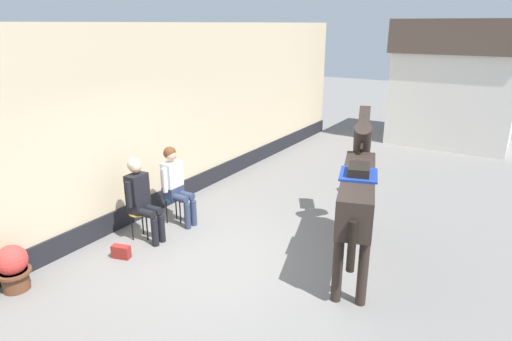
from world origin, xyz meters
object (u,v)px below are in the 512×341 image
Objects in this scene: seated_visitor_near at (141,195)px; spare_stool_white at (357,175)px; flower_planter_near at (13,267)px; satchel_bag at (121,252)px; saddled_horse_center at (358,188)px; seated_visitor_far at (175,182)px.

spare_stool_white is (2.25, 3.82, -0.38)m from seated_visitor_near.
seated_visitor_near is 2.17× the size of flower_planter_near.
spare_stool_white is 1.64× the size of satchel_bag.
seated_visitor_near is 3.38m from saddled_horse_center.
seated_visitor_near is at bearing -120.45° from spare_stool_white.
seated_visitor_far reaches higher than flower_planter_near.
saddled_horse_center is at bearing -165.00° from satchel_bag.
flower_planter_near is (-0.43, -2.71, -0.44)m from seated_visitor_far.
satchel_bag is at bearing -115.20° from spare_stool_white.
spare_stool_white reaches higher than satchel_bag.
saddled_horse_center reaches higher than seated_visitor_near.
flower_planter_near reaches higher than spare_stool_white.
flower_planter_near is (-0.39, -1.94, -0.44)m from seated_visitor_near.
seated_visitor_near and seated_visitor_far have the same top height.
seated_visitor_far reaches higher than spare_stool_white.
seated_visitor_far is 3.02× the size of spare_stool_white.
satchel_bag is (0.55, 1.32, -0.23)m from flower_planter_near.
seated_visitor_near reaches higher than flower_planter_near.
seated_visitor_near reaches higher than spare_stool_white.
flower_planter_near is 6.34m from spare_stool_white.
spare_stool_white is at bearing 108.83° from saddled_horse_center.
seated_visitor_far is 4.96× the size of satchel_bag.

